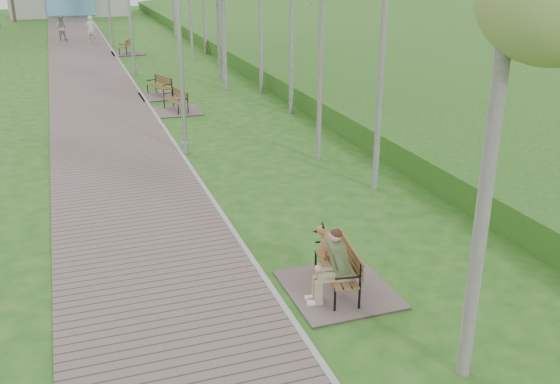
{
  "coord_description": "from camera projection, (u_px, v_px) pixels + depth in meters",
  "views": [
    {
      "loc": [
        -2.91,
        -9.85,
        5.34
      ],
      "look_at": [
        0.76,
        0.65,
        1.04
      ],
      "focal_mm": 40.0,
      "sensor_mm": 36.0,
      "label": 1
    }
  ],
  "objects": [
    {
      "name": "lamp_post_third",
      "position": [
        109.0,
        5.0,
        36.58
      ],
      "size": [
        0.2,
        0.2,
        5.13
      ],
      "color": "#9EA1A6",
      "rests_on": "ground"
    },
    {
      "name": "walkway",
      "position": [
        87.0,
        71.0,
        29.88
      ],
      "size": [
        3.5,
        67.0,
        0.04
      ],
      "primitive_type": "cube",
      "color": "#6C5C57",
      "rests_on": "ground"
    },
    {
      "name": "pedestrian_near",
      "position": [
        91.0,
        29.0,
        38.69
      ],
      "size": [
        0.7,
        0.57,
        1.67
      ],
      "primitive_type": "imported",
      "rotation": [
        0.0,
        0.0,
        2.82
      ],
      "color": "white",
      "rests_on": "ground"
    },
    {
      "name": "bench_third",
      "position": [
        160.0,
        92.0,
        24.5
      ],
      "size": [
        1.6,
        1.78,
        0.98
      ],
      "color": "#6C5C57",
      "rests_on": "ground"
    },
    {
      "name": "bench_second",
      "position": [
        176.0,
        107.0,
        22.2
      ],
      "size": [
        1.58,
        1.75,
        0.97
      ],
      "color": "#6C5C57",
      "rests_on": "ground"
    },
    {
      "name": "bench_main",
      "position": [
        335.0,
        271.0,
        10.3
      ],
      "size": [
        1.71,
        1.9,
        1.49
      ],
      "color": "#6C5C57",
      "rests_on": "ground"
    },
    {
      "name": "embankment",
      "position": [
        360.0,
        60.0,
        32.8
      ],
      "size": [
        14.0,
        70.0,
        1.6
      ],
      "primitive_type": "cube",
      "color": "#4E7F2E",
      "rests_on": "ground"
    },
    {
      "name": "pedestrian_far",
      "position": [
        61.0,
        28.0,
        39.71
      ],
      "size": [
        0.92,
        0.8,
        1.6
      ],
      "primitive_type": "imported",
      "rotation": [
        0.0,
        0.0,
        2.86
      ],
      "color": "gray",
      "rests_on": "ground"
    },
    {
      "name": "lamp_post_second",
      "position": [
        130.0,
        20.0,
        28.0
      ],
      "size": [
        0.21,
        0.21,
        5.32
      ],
      "color": "#9EA1A6",
      "rests_on": "ground"
    },
    {
      "name": "kerb",
      "position": [
        124.0,
        68.0,
        30.42
      ],
      "size": [
        0.1,
        67.0,
        0.05
      ],
      "primitive_type": "cube",
      "color": "#999993",
      "rests_on": "ground"
    },
    {
      "name": "lamp_post_near",
      "position": [
        181.0,
        60.0,
        16.72
      ],
      "size": [
        0.22,
        0.22,
        5.62
      ],
      "color": "#9EA1A6",
      "rests_on": "ground"
    },
    {
      "name": "ground",
      "position": [
        253.0,
        262.0,
        11.49
      ],
      "size": [
        120.0,
        120.0,
        0.0
      ],
      "primitive_type": "plane",
      "color": "#1E5415",
      "rests_on": "ground"
    },
    {
      "name": "bench_far",
      "position": [
        127.0,
        50.0,
        34.8
      ],
      "size": [
        1.68,
        1.87,
        1.03
      ],
      "color": "#6C5C57",
      "rests_on": "ground"
    }
  ]
}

